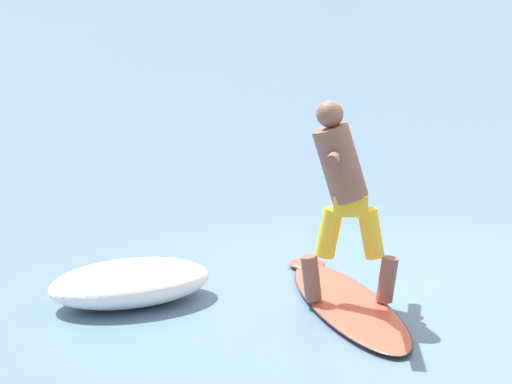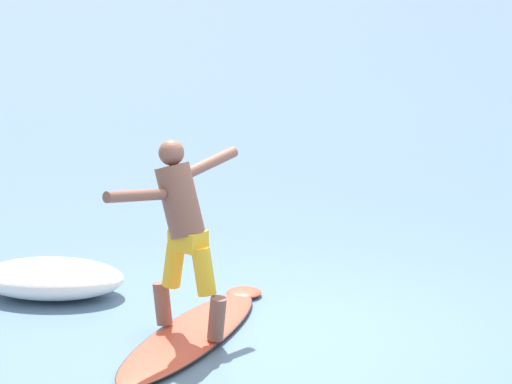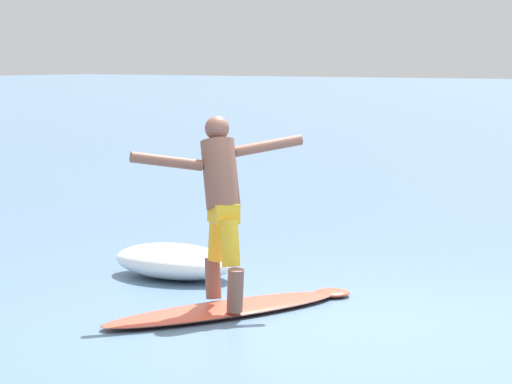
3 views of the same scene
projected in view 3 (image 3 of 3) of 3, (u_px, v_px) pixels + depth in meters
name	position (u px, v px, depth m)	size (l,w,h in m)	color
ground_plane	(326.00, 322.00, 9.63)	(200.00, 200.00, 0.00)	slate
surfboard	(228.00, 309.00, 9.96)	(1.22, 2.50, 0.21)	#D8513B
surfer	(221.00, 196.00, 9.89)	(0.92, 1.28, 1.55)	brown
wave_foam_at_tail	(174.00, 261.00, 11.53)	(1.33, 0.85, 0.32)	white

